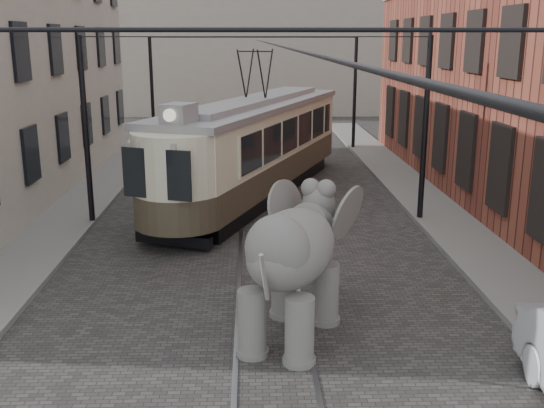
{
  "coord_description": "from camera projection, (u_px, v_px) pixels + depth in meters",
  "views": [
    {
      "loc": [
        -0.4,
        -13.98,
        5.9
      ],
      "look_at": [
        0.09,
        0.45,
        2.1
      ],
      "focal_mm": 41.66,
      "sensor_mm": 36.0,
      "label": 1
    }
  ],
  "objects": [
    {
      "name": "ground",
      "position": [
        269.0,
        294.0,
        15.03
      ],
      "size": [
        120.0,
        120.0,
        0.0
      ],
      "primitive_type": "plane",
      "color": "#403E3B"
    },
    {
      "name": "elephant",
      "position": [
        291.0,
        269.0,
        12.47
      ],
      "size": [
        4.26,
        5.46,
        2.95
      ],
      "primitive_type": null,
      "rotation": [
        0.0,
        0.0,
        -0.38
      ],
      "color": "slate",
      "rests_on": "ground"
    },
    {
      "name": "tram_rails",
      "position": [
        269.0,
        293.0,
        15.03
      ],
      "size": [
        1.54,
        80.0,
        0.02
      ],
      "primitive_type": null,
      "color": "slate",
      "rests_on": "ground"
    },
    {
      "name": "catenary",
      "position": [
        257.0,
        137.0,
        19.09
      ],
      "size": [
        11.0,
        30.2,
        6.0
      ],
      "primitive_type": null,
      "color": "black",
      "rests_on": "ground"
    },
    {
      "name": "tram",
      "position": [
        256.0,
        125.0,
        23.77
      ],
      "size": [
        7.69,
        13.93,
        5.49
      ],
      "primitive_type": null,
      "rotation": [
        0.0,
        0.0,
        -0.37
      ],
      "color": "beige",
      "rests_on": "ground"
    },
    {
      "name": "distant_block",
      "position": [
        254.0,
        25.0,
        51.91
      ],
      "size": [
        28.0,
        10.0,
        14.0
      ],
      "primitive_type": "cube",
      "color": "#A19785",
      "rests_on": "ground"
    },
    {
      "name": "sidewalk_right",
      "position": [
        517.0,
        288.0,
        15.21
      ],
      "size": [
        2.0,
        60.0,
        0.15
      ],
      "primitive_type": "cube",
      "color": "slate",
      "rests_on": "ground"
    }
  ]
}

